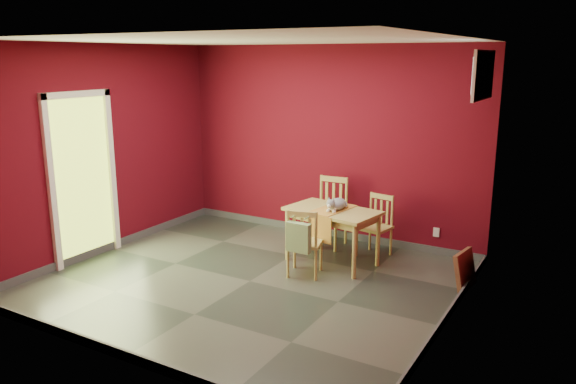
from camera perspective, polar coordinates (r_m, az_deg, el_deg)
The scene contains 13 objects.
ground at distance 6.60m, azimuth -3.89°, elevation -9.02°, with size 4.50×4.50×0.00m, color #2D342D.
room_shell at distance 6.58m, azimuth -3.90°, elevation -8.62°, with size 4.50×4.50×4.50m.
doorway at distance 7.45m, azimuth -20.21°, elevation 1.85°, with size 0.06×1.01×2.13m.
window at distance 6.15m, azimuth 19.19°, elevation 11.15°, with size 0.05×0.90×0.50m.
outlet_plate at distance 7.59m, azimuth 14.83°, elevation -3.97°, with size 0.08×0.01×0.12m, color silver.
dining_table at distance 6.97m, azimuth 4.53°, elevation -2.46°, with size 1.20×0.82×0.70m.
table_runner at distance 6.86m, azimuth 4.14°, elevation -2.40°, with size 0.42×0.71×0.34m.
chair_far_left at distance 7.68m, azimuth 4.23°, elevation -1.94°, with size 0.46×0.46×0.94m.
chair_far_right at distance 7.37m, azimuth 8.92°, elevation -3.33°, with size 0.43×0.43×0.80m.
chair_near at distance 6.61m, azimuth 1.66°, elevation -5.04°, with size 0.48×0.48×0.83m.
tote_bag at distance 6.39m, azimuth 1.07°, elevation -4.62°, with size 0.29×0.18×0.41m.
cat at distance 6.90m, azimuth 4.99°, elevation -1.02°, with size 0.21×0.40×0.20m, color slate, non-canonical shape.
picture_frame at distance 6.63m, azimuth 17.52°, elevation -7.56°, with size 0.20×0.44×0.43m.
Camera 1 is at (3.43, -5.03, 2.54)m, focal length 35.00 mm.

